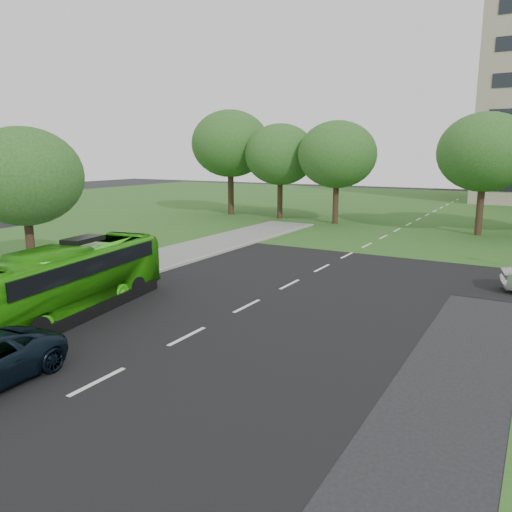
# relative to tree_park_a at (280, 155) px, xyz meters

# --- Properties ---
(ground) EXTENTS (160.00, 160.00, 0.00)m
(ground) POSITION_rel_tree_park_a_xyz_m (11.79, -27.88, -6.07)
(ground) COLOR black
(ground) RESTS_ON ground
(street_surfaces) EXTENTS (120.00, 120.00, 0.15)m
(street_surfaces) POSITION_rel_tree_park_a_xyz_m (11.41, -5.13, -6.04)
(street_surfaces) COLOR black
(street_surfaces) RESTS_ON ground
(tree_park_a) EXTENTS (6.73, 6.73, 8.95)m
(tree_park_a) POSITION_rel_tree_park_a_xyz_m (0.00, 0.00, 0.00)
(tree_park_a) COLOR black
(tree_park_a) RESTS_ON ground
(tree_park_b) EXTENTS (6.87, 6.87, 9.00)m
(tree_park_b) POSITION_rel_tree_park_a_xyz_m (5.93, -0.69, 0.00)
(tree_park_b) COLOR black
(tree_park_b) RESTS_ON ground
(tree_park_c) EXTENTS (6.94, 6.94, 9.21)m
(tree_park_c) POSITION_rel_tree_park_a_xyz_m (17.81, -1.33, 0.18)
(tree_park_c) COLOR black
(tree_park_c) RESTS_ON ground
(tree_park_f) EXTENTS (7.84, 7.84, 10.47)m
(tree_park_f) POSITION_rel_tree_park_a_xyz_m (-5.92, 0.51, 1.05)
(tree_park_f) COLOR black
(tree_park_f) RESTS_ON ground
(tree_side_near) EXTENTS (5.62, 5.62, 7.47)m
(tree_side_near) POSITION_rel_tree_park_a_xyz_m (-0.03, -27.15, -1.00)
(tree_side_near) COLOR black
(tree_side_near) RESTS_ON ground
(bus) EXTENTS (3.87, 9.93, 2.70)m
(bus) POSITION_rel_tree_park_a_xyz_m (6.29, -30.10, -4.72)
(bus) COLOR #30A510
(bus) RESTS_ON ground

